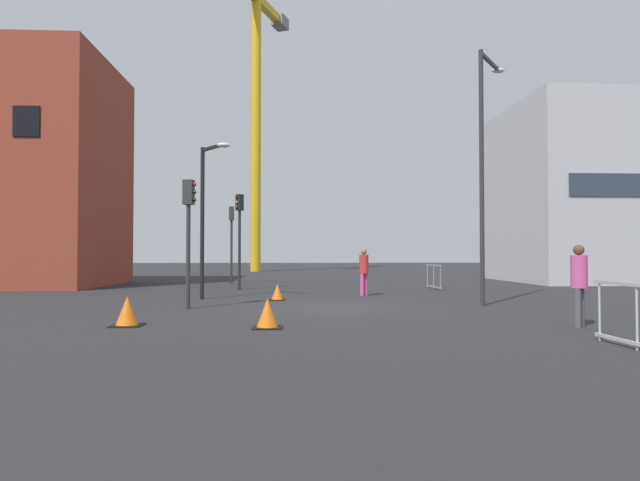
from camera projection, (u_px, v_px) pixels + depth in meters
ground at (332, 307)px, 15.96m from camera, size 160.00×160.00×0.00m
office_block at (621, 195)px, 30.99m from camera, size 12.76×8.85×9.86m
construction_crane at (254, 86)px, 48.49m from camera, size 7.51×16.98×25.16m
streetlamp_tall at (484, 155)px, 16.73m from camera, size 1.39×1.65×7.77m
streetlamp_short at (206, 206)px, 18.62m from camera, size 1.13×1.23×5.24m
traffic_light_corner at (232, 232)px, 28.11m from camera, size 0.24×0.37×4.00m
traffic_light_far at (189, 221)px, 15.43m from camera, size 0.39×0.29×3.65m
traffic_light_verge at (239, 226)px, 23.66m from camera, size 0.36×0.37×4.14m
pedestrian_walking at (364, 268)px, 20.21m from camera, size 0.34×0.34×1.75m
pedestrian_waiting at (579, 279)px, 11.55m from camera, size 0.34×0.34×1.75m
safety_barrier_mid_span at (637, 315)px, 8.79m from camera, size 0.16×2.22×1.08m
safety_barrier_front at (434, 276)px, 24.10m from camera, size 0.20×1.93×1.08m
traffic_cone_by_barrier at (277, 293)px, 18.32m from camera, size 0.53×0.53×0.54m
traffic_cone_orange at (127, 312)px, 11.74m from camera, size 0.64×0.64×0.65m
traffic_cone_striped at (268, 314)px, 11.41m from camera, size 0.62×0.62×0.63m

